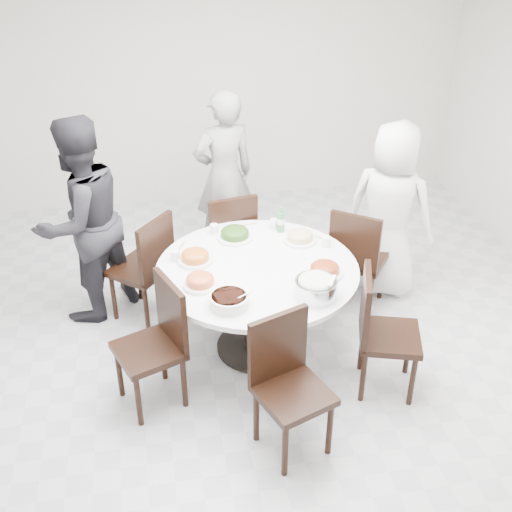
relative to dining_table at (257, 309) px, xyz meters
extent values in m
cube|color=#BBBCC1|center=(-0.24, -0.20, -0.38)|extent=(6.00, 6.00, 0.01)
cube|color=silver|center=(-0.24, 2.80, 1.02)|extent=(6.00, 0.01, 2.80)
cylinder|color=white|center=(0.00, 0.00, 0.00)|extent=(1.50, 1.50, 0.75)
cube|color=black|center=(0.96, 0.45, 0.10)|extent=(0.59, 0.59, 0.95)
cube|color=black|center=(-0.09, 0.96, 0.10)|extent=(0.48, 0.48, 0.95)
cube|color=black|center=(-0.86, 0.62, 0.10)|extent=(0.59, 0.59, 0.95)
cube|color=black|center=(-0.84, -0.45, 0.10)|extent=(0.54, 0.54, 0.95)
cube|color=black|center=(0.04, -1.04, 0.10)|extent=(0.54, 0.54, 0.95)
cube|color=black|center=(0.84, -0.60, 0.10)|extent=(0.53, 0.53, 0.95)
imported|color=white|center=(1.27, 0.64, 0.40)|extent=(0.90, 0.86, 1.56)
imported|color=black|center=(-0.03, 1.53, 0.44)|extent=(0.68, 0.53, 1.63)
imported|color=black|center=(-1.28, 0.76, 0.49)|extent=(1.06, 1.04, 1.72)
cylinder|color=white|center=(-0.10, 0.46, 0.41)|extent=(0.29, 0.29, 0.07)
cylinder|color=white|center=(0.40, 0.32, 0.41)|extent=(0.26, 0.26, 0.07)
cylinder|color=white|center=(-0.44, 0.17, 0.41)|extent=(0.26, 0.26, 0.07)
cylinder|color=white|center=(0.46, -0.18, 0.41)|extent=(0.26, 0.26, 0.07)
cylinder|color=white|center=(-0.44, -0.17, 0.41)|extent=(0.25, 0.25, 0.06)
cylinder|color=silver|center=(0.33, -0.44, 0.44)|extent=(0.29, 0.29, 0.13)
cylinder|color=white|center=(-0.27, -0.44, 0.42)|extent=(0.27, 0.27, 0.08)
cylinder|color=#327D46|center=(0.29, 0.51, 0.48)|extent=(0.06, 0.06, 0.22)
cylinder|color=white|center=(0.01, 0.59, 0.42)|extent=(0.07, 0.07, 0.08)
camera|label=1|loc=(-0.73, -3.93, 2.89)|focal=45.00mm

